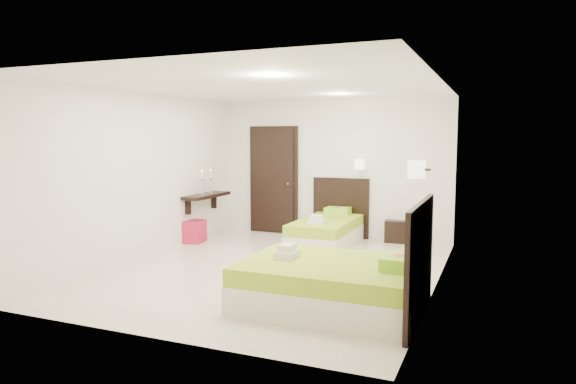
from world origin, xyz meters
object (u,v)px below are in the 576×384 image
at_px(nightstand, 398,231).
at_px(ottoman, 192,231).
at_px(bed_double, 338,282).
at_px(bed_single, 328,230).

bearing_deg(nightstand, ottoman, -162.58).
distance_m(bed_double, nightstand, 3.94).
relative_size(bed_single, bed_double, 0.92).
bearing_deg(nightstand, bed_double, -94.85).
height_order(bed_double, nightstand, bed_double).
xyz_separation_m(bed_single, bed_double, (1.15, -3.16, 0.02)).
height_order(nightstand, ottoman, ottoman).
bearing_deg(bed_single, ottoman, -163.75).
xyz_separation_m(nightstand, ottoman, (-3.44, -1.47, 0.00)).
distance_m(nightstand, ottoman, 3.74).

